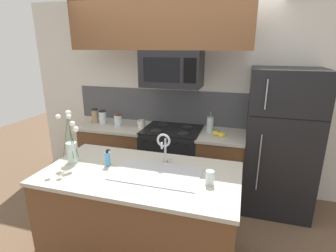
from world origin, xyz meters
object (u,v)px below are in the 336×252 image
at_px(storage_jar_squat, 141,124).
at_px(french_press, 210,124).
at_px(refrigerator, 280,142).
at_px(storage_jar_short, 118,120).
at_px(banana_bunch, 219,134).
at_px(stove_range, 172,161).
at_px(storage_jar_tall, 95,116).
at_px(dish_soap_bottle, 108,159).
at_px(drinking_glass, 210,178).
at_px(microwave, 172,69).
at_px(storage_jar_medium, 103,117).
at_px(sink_faucet, 164,144).
at_px(flower_vase, 72,147).

relative_size(storage_jar_squat, french_press, 0.40).
distance_m(refrigerator, storage_jar_short, 2.12).
bearing_deg(banana_bunch, refrigerator, 6.35).
bearing_deg(stove_range, banana_bunch, -5.48).
relative_size(stove_range, french_press, 3.48).
distance_m(storage_jar_tall, dish_soap_bottle, 1.52).
bearing_deg(french_press, drinking_glass, -82.25).
xyz_separation_m(microwave, refrigerator, (1.34, 0.04, -0.84)).
height_order(storage_jar_short, drinking_glass, storage_jar_short).
relative_size(microwave, drinking_glass, 6.38).
distance_m(microwave, refrigerator, 1.58).
bearing_deg(banana_bunch, french_press, 137.52).
xyz_separation_m(storage_jar_medium, dish_soap_bottle, (0.76, -1.24, -0.03)).
xyz_separation_m(storage_jar_short, banana_bunch, (1.40, -0.03, -0.06)).
relative_size(storage_jar_short, drinking_glass, 1.43).
relative_size(storage_jar_medium, sink_faucet, 0.62).
xyz_separation_m(storage_jar_squat, flower_vase, (-0.21, -1.23, 0.10)).
height_order(microwave, storage_jar_squat, microwave).
relative_size(storage_jar_tall, dish_soap_bottle, 1.26).
xyz_separation_m(french_press, flower_vase, (-1.13, -1.31, 0.06)).
height_order(storage_jar_tall, storage_jar_short, storage_jar_tall).
relative_size(stove_range, drinking_glass, 7.97).
bearing_deg(sink_faucet, flower_vase, -165.65).
height_order(storage_jar_short, dish_soap_bottle, storage_jar_short).
height_order(storage_jar_tall, dish_soap_bottle, storage_jar_tall).
xyz_separation_m(french_press, sink_faucet, (-0.28, -1.09, 0.10)).
distance_m(storage_jar_squat, dish_soap_bottle, 1.21).
xyz_separation_m(refrigerator, banana_bunch, (-0.72, -0.08, 0.06)).
distance_m(storage_jar_tall, storage_jar_short, 0.39).
distance_m(stove_range, refrigerator, 1.40).
bearing_deg(stove_range, storage_jar_medium, 178.85).
relative_size(microwave, storage_jar_short, 4.45).
relative_size(storage_jar_tall, sink_faucet, 0.68).
distance_m(storage_jar_tall, storage_jar_medium, 0.12).
height_order(microwave, dish_soap_bottle, microwave).
bearing_deg(storage_jar_short, refrigerator, 1.29).
bearing_deg(dish_soap_bottle, storage_jar_short, 112.63).
bearing_deg(storage_jar_tall, flower_vase, -67.16).
relative_size(refrigerator, drinking_glass, 14.97).
xyz_separation_m(stove_range, storage_jar_squat, (-0.43, -0.02, 0.50)).
relative_size(refrigerator, storage_jar_medium, 9.27).
bearing_deg(drinking_glass, sink_faucet, 150.73).
bearing_deg(storage_jar_short, dish_soap_bottle, -67.37).
height_order(storage_jar_tall, french_press, french_press).
height_order(stove_range, banana_bunch, banana_bunch).
height_order(banana_bunch, drinking_glass, drinking_glass).
distance_m(storage_jar_medium, storage_jar_squat, 0.62).
bearing_deg(microwave, storage_jar_tall, 178.22).
bearing_deg(stove_range, microwave, -89.84).
relative_size(banana_bunch, french_press, 0.71).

